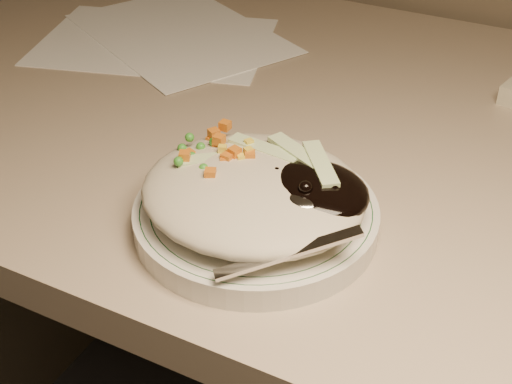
% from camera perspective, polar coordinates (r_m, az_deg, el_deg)
% --- Properties ---
extents(desk, '(1.40, 0.70, 0.74)m').
position_cam_1_polar(desk, '(0.88, 12.07, -7.39)').
color(desk, gray).
rests_on(desk, ground).
extents(plate, '(0.21, 0.21, 0.02)m').
position_cam_1_polar(plate, '(0.62, 0.00, -1.97)').
color(plate, silver).
rests_on(plate, desk).
extents(plate_rim, '(0.20, 0.20, 0.00)m').
position_cam_1_polar(plate_rim, '(0.61, 0.00, -1.23)').
color(plate_rim, '#144723').
rests_on(plate_rim, plate).
extents(meal, '(0.20, 0.19, 0.05)m').
position_cam_1_polar(meal, '(0.60, 0.33, 0.29)').
color(meal, '#B1A88F').
rests_on(meal, plate).
extents(papers, '(0.37, 0.34, 0.00)m').
position_cam_1_polar(papers, '(0.99, -7.08, 12.19)').
color(papers, white).
rests_on(papers, desk).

